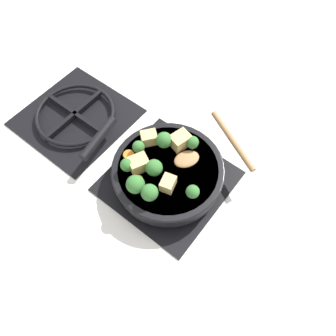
% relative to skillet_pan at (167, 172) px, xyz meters
% --- Properties ---
extents(ground_plane, '(2.40, 2.40, 0.00)m').
position_rel_skillet_pan_xyz_m(ground_plane, '(0.00, -0.00, -0.05)').
color(ground_plane, white).
extents(front_burner_grate, '(0.31, 0.31, 0.03)m').
position_rel_skillet_pan_xyz_m(front_burner_grate, '(0.00, -0.00, -0.04)').
color(front_burner_grate, black).
rests_on(front_burner_grate, ground_plane).
extents(rear_burner_grate, '(0.31, 0.31, 0.03)m').
position_rel_skillet_pan_xyz_m(rear_burner_grate, '(0.00, 0.36, -0.04)').
color(rear_burner_grate, black).
rests_on(rear_burner_grate, ground_plane).
extents(skillet_pan, '(0.29, 0.39, 0.05)m').
position_rel_skillet_pan_xyz_m(skillet_pan, '(0.00, 0.00, 0.00)').
color(skillet_pan, black).
rests_on(skillet_pan, front_burner_grate).
extents(wooden_spoon, '(0.22, 0.19, 0.02)m').
position_rel_skillet_pan_xyz_m(wooden_spoon, '(0.11, -0.06, 0.03)').
color(wooden_spoon, '#A87A4C').
rests_on(wooden_spoon, skillet_pan).
extents(tofu_cube_center_large, '(0.05, 0.04, 0.03)m').
position_rel_skillet_pan_xyz_m(tofu_cube_center_large, '(-0.04, -0.03, 0.04)').
color(tofu_cube_center_large, '#DBB770').
rests_on(tofu_cube_center_large, skillet_pan).
extents(tofu_cube_near_handle, '(0.05, 0.05, 0.03)m').
position_rel_skillet_pan_xyz_m(tofu_cube_near_handle, '(0.03, 0.09, 0.04)').
color(tofu_cube_near_handle, '#DBB770').
rests_on(tofu_cube_near_handle, skillet_pan).
extents(tofu_cube_east_chunk, '(0.06, 0.06, 0.04)m').
position_rel_skillet_pan_xyz_m(tofu_cube_east_chunk, '(-0.04, 0.06, 0.04)').
color(tofu_cube_east_chunk, '#DBB770').
rests_on(tofu_cube_east_chunk, skillet_pan).
extents(tofu_cube_west_chunk, '(0.06, 0.05, 0.04)m').
position_rel_skillet_pan_xyz_m(tofu_cube_west_chunk, '(0.08, 0.02, 0.04)').
color(tofu_cube_west_chunk, '#DBB770').
rests_on(tofu_cube_west_chunk, skillet_pan).
extents(broccoli_floret_near_spoon, '(0.03, 0.03, 0.04)m').
position_rel_skillet_pan_xyz_m(broccoli_floret_near_spoon, '(-0.03, -0.10, 0.04)').
color(broccoli_floret_near_spoon, '#709956').
rests_on(broccoli_floret_near_spoon, skillet_pan).
extents(broccoli_floret_center_top, '(0.04, 0.04, 0.05)m').
position_rel_skillet_pan_xyz_m(broccoli_floret_center_top, '(-0.03, 0.02, 0.05)').
color(broccoli_floret_center_top, '#709956').
rests_on(broccoli_floret_center_top, skillet_pan).
extents(broccoli_floret_east_rim, '(0.05, 0.05, 0.05)m').
position_rel_skillet_pan_xyz_m(broccoli_floret_east_rim, '(-0.10, 0.02, 0.05)').
color(broccoli_floret_east_rim, '#709956').
rests_on(broccoli_floret_east_rim, skillet_pan).
extents(broccoli_floret_west_rim, '(0.04, 0.04, 0.05)m').
position_rel_skillet_pan_xyz_m(broccoli_floret_west_rim, '(-0.09, -0.02, 0.05)').
color(broccoli_floret_west_rim, '#709956').
rests_on(broccoli_floret_west_rim, skillet_pan).
extents(broccoli_floret_north_edge, '(0.03, 0.03, 0.04)m').
position_rel_skillet_pan_xyz_m(broccoli_floret_north_edge, '(0.09, -0.01, 0.04)').
color(broccoli_floret_north_edge, '#709956').
rests_on(broccoli_floret_north_edge, skillet_pan).
extents(broccoli_floret_south_cluster, '(0.04, 0.04, 0.05)m').
position_rel_skillet_pan_xyz_m(broccoli_floret_south_cluster, '(0.05, 0.05, 0.05)').
color(broccoli_floret_south_cluster, '#709956').
rests_on(broccoli_floret_south_cluster, skillet_pan).
extents(broccoli_floret_mid_floret, '(0.03, 0.03, 0.04)m').
position_rel_skillet_pan_xyz_m(broccoli_floret_mid_floret, '(-0.01, 0.09, 0.04)').
color(broccoli_floret_mid_floret, '#709956').
rests_on(broccoli_floret_mid_floret, skillet_pan).
extents(broccoli_floret_small_inner, '(0.03, 0.03, 0.04)m').
position_rel_skillet_pan_xyz_m(broccoli_floret_small_inner, '(-0.07, 0.07, 0.04)').
color(broccoli_floret_small_inner, '#709956').
rests_on(broccoli_floret_small_inner, skillet_pan).
extents(carrot_slice_orange_thin, '(0.03, 0.03, 0.01)m').
position_rel_skillet_pan_xyz_m(carrot_slice_orange_thin, '(-0.03, 0.10, 0.02)').
color(carrot_slice_orange_thin, orange).
rests_on(carrot_slice_orange_thin, skillet_pan).
extents(carrot_slice_near_center, '(0.02, 0.02, 0.01)m').
position_rel_skillet_pan_xyz_m(carrot_slice_near_center, '(-0.07, 0.03, 0.02)').
color(carrot_slice_near_center, orange).
rests_on(carrot_slice_near_center, skillet_pan).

